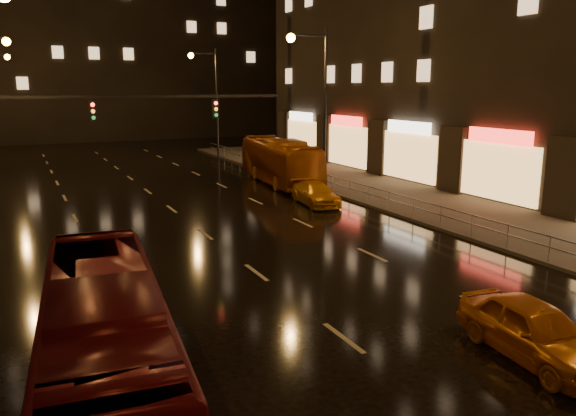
{
  "coord_description": "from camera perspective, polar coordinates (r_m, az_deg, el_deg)",
  "views": [
    {
      "loc": [
        -7.41,
        -7.83,
        6.54
      ],
      "look_at": [
        0.79,
        9.01,
        2.5
      ],
      "focal_mm": 35.0,
      "sensor_mm": 36.0,
      "label": 1
    }
  ],
  "objects": [
    {
      "name": "ground",
      "position": [
        29.54,
        -10.78,
        -0.85
      ],
      "size": [
        140.0,
        140.0,
        0.0
      ],
      "primitive_type": "plane",
      "color": "black",
      "rests_on": "ground"
    },
    {
      "name": "sidewalk_right",
      "position": [
        31.63,
        16.16,
        -0.12
      ],
      "size": [
        7.0,
        70.0,
        0.15
      ],
      "primitive_type": "cube",
      "color": "#38332D",
      "rests_on": "ground"
    },
    {
      "name": "traffic_signal",
      "position": [
        27.99,
        -21.29,
        7.65
      ],
      "size": [
        15.31,
        0.32,
        6.2
      ],
      "color": "black",
      "rests_on": "ground"
    },
    {
      "name": "railing_right",
      "position": [
        31.77,
        8.19,
        1.8
      ],
      "size": [
        0.05,
        56.0,
        1.0
      ],
      "color": "#99999E",
      "rests_on": "sidewalk_right"
    },
    {
      "name": "bus_red",
      "position": [
        12.48,
        -18.06,
        -12.82
      ],
      "size": [
        3.33,
        10.18,
        2.79
      ],
      "primitive_type": "imported",
      "rotation": [
        0.0,
        0.0,
        -0.1
      ],
      "color": "#5D0D12",
      "rests_on": "ground"
    },
    {
      "name": "bus_curb",
      "position": [
        39.0,
        -0.85,
        4.78
      ],
      "size": [
        3.93,
        11.25,
        3.07
      ],
      "primitive_type": "imported",
      "rotation": [
        0.0,
        0.0,
        -0.13
      ],
      "color": "#AC5611",
      "rests_on": "ground"
    },
    {
      "name": "taxi_near",
      "position": [
        15.25,
        23.72,
        -11.31
      ],
      "size": [
        2.19,
        4.45,
        1.46
      ],
      "primitive_type": "imported",
      "rotation": [
        0.0,
        0.0,
        -0.11
      ],
      "color": "#CB6A13",
      "rests_on": "ground"
    },
    {
      "name": "taxi_far",
      "position": [
        31.94,
        2.81,
        1.47
      ],
      "size": [
        2.18,
        4.44,
        1.24
      ],
      "primitive_type": "imported",
      "rotation": [
        0.0,
        0.0,
        -0.1
      ],
      "color": "orange",
      "rests_on": "ground"
    }
  ]
}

